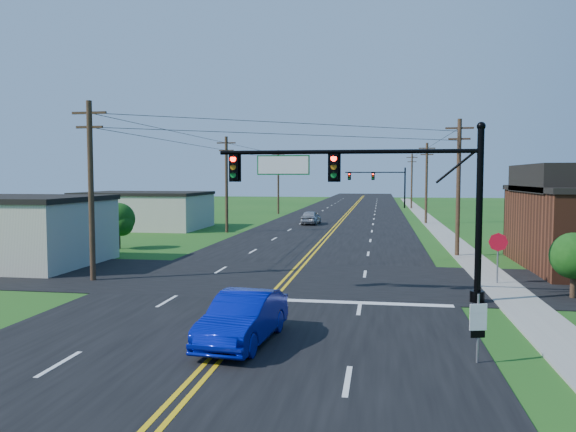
% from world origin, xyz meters
% --- Properties ---
extents(ground, '(260.00, 260.00, 0.00)m').
position_xyz_m(ground, '(0.00, 0.00, 0.00)').
color(ground, '#1A4F16').
rests_on(ground, ground).
extents(road_main, '(16.00, 220.00, 0.04)m').
position_xyz_m(road_main, '(0.00, 50.00, 0.02)').
color(road_main, black).
rests_on(road_main, ground).
extents(road_cross, '(70.00, 10.00, 0.04)m').
position_xyz_m(road_cross, '(0.00, 12.00, 0.02)').
color(road_cross, black).
rests_on(road_cross, ground).
extents(sidewalk, '(2.00, 160.00, 0.08)m').
position_xyz_m(sidewalk, '(10.50, 40.00, 0.04)').
color(sidewalk, gray).
rests_on(sidewalk, ground).
extents(signal_mast_main, '(11.30, 0.60, 7.48)m').
position_xyz_m(signal_mast_main, '(4.34, 8.00, 4.75)').
color(signal_mast_main, black).
rests_on(signal_mast_main, ground).
extents(signal_mast_far, '(10.98, 0.60, 7.48)m').
position_xyz_m(signal_mast_far, '(4.44, 80.00, 4.55)').
color(signal_mast_far, black).
rests_on(signal_mast_far, ground).
extents(cream_bldg_near, '(10.20, 8.20, 4.10)m').
position_xyz_m(cream_bldg_near, '(-17.00, 14.00, 2.06)').
color(cream_bldg_near, beige).
rests_on(cream_bldg_near, ground).
extents(cream_bldg_far, '(12.20, 9.20, 3.70)m').
position_xyz_m(cream_bldg_far, '(-19.00, 38.00, 1.86)').
color(cream_bldg_far, beige).
rests_on(cream_bldg_far, ground).
extents(utility_pole_left_a, '(1.80, 0.28, 9.00)m').
position_xyz_m(utility_pole_left_a, '(-9.50, 10.00, 4.72)').
color(utility_pole_left_a, '#342517').
rests_on(utility_pole_left_a, ground).
extents(utility_pole_left_b, '(1.80, 0.28, 9.00)m').
position_xyz_m(utility_pole_left_b, '(-9.50, 35.00, 4.72)').
color(utility_pole_left_b, '#342517').
rests_on(utility_pole_left_b, ground).
extents(utility_pole_left_c, '(1.80, 0.28, 9.00)m').
position_xyz_m(utility_pole_left_c, '(-9.50, 62.00, 4.72)').
color(utility_pole_left_c, '#342517').
rests_on(utility_pole_left_c, ground).
extents(utility_pole_right_a, '(1.80, 0.28, 9.00)m').
position_xyz_m(utility_pole_right_a, '(9.80, 22.00, 4.72)').
color(utility_pole_right_a, '#342517').
rests_on(utility_pole_right_a, ground).
extents(utility_pole_right_b, '(1.80, 0.28, 9.00)m').
position_xyz_m(utility_pole_right_b, '(9.80, 48.00, 4.72)').
color(utility_pole_right_b, '#342517').
rests_on(utility_pole_right_b, ground).
extents(utility_pole_right_c, '(1.80, 0.28, 9.00)m').
position_xyz_m(utility_pole_right_c, '(9.80, 78.00, 4.72)').
color(utility_pole_right_c, '#342517').
rests_on(utility_pole_right_c, ground).
extents(tree_right_back, '(3.00, 3.00, 4.10)m').
position_xyz_m(tree_right_back, '(16.00, 26.00, 2.60)').
color(tree_right_back, '#342517').
rests_on(tree_right_back, ground).
extents(shrub_corner, '(2.00, 2.00, 2.86)m').
position_xyz_m(shrub_corner, '(13.00, 9.50, 1.85)').
color(shrub_corner, '#342517').
rests_on(shrub_corner, ground).
extents(tree_left, '(2.40, 2.40, 3.37)m').
position_xyz_m(tree_left, '(-14.00, 22.00, 2.16)').
color(tree_left, '#342517').
rests_on(tree_left, ground).
extents(blue_car, '(2.12, 4.90, 1.57)m').
position_xyz_m(blue_car, '(0.57, 0.82, 0.78)').
color(blue_car, '#07129F').
rests_on(blue_car, ground).
extents(distant_car, '(2.04, 4.53, 1.51)m').
position_xyz_m(distant_car, '(-2.75, 45.00, 0.75)').
color(distant_car, '#A6A5AA').
rests_on(distant_car, ground).
extents(route_sign, '(0.49, 0.16, 1.99)m').
position_xyz_m(route_sign, '(7.50, -0.02, 1.16)').
color(route_sign, slate).
rests_on(route_sign, ground).
extents(stop_sign, '(0.90, 0.16, 2.54)m').
position_xyz_m(stop_sign, '(10.42, 12.21, 1.83)').
color(stop_sign, slate).
rests_on(stop_sign, ground).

